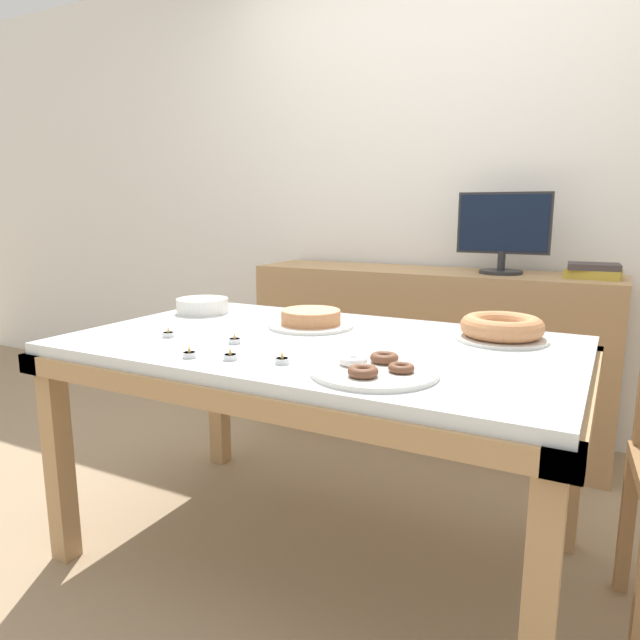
% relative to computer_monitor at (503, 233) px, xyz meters
% --- Properties ---
extents(ground_plane, '(12.00, 12.00, 0.00)m').
position_rel_computer_monitor_xyz_m(ground_plane, '(-0.35, -1.18, -1.07)').
color(ground_plane, '#997F60').
extents(wall_back, '(8.00, 0.10, 2.60)m').
position_rel_computer_monitor_xyz_m(wall_back, '(-0.35, 0.30, 0.23)').
color(wall_back, white).
rests_on(wall_back, ground).
extents(dining_table, '(1.64, 0.99, 0.76)m').
position_rel_computer_monitor_xyz_m(dining_table, '(-0.35, -1.18, -0.40)').
color(dining_table, silver).
rests_on(dining_table, ground).
extents(sideboard, '(1.79, 0.44, 0.88)m').
position_rel_computer_monitor_xyz_m(sideboard, '(-0.35, 0.00, -0.63)').
color(sideboard, tan).
rests_on(sideboard, ground).
extents(computer_monitor, '(0.42, 0.20, 0.38)m').
position_rel_computer_monitor_xyz_m(computer_monitor, '(0.00, 0.00, 0.00)').
color(computer_monitor, '#262628').
rests_on(computer_monitor, sideboard).
extents(book_stack, '(0.24, 0.19, 0.07)m').
position_rel_computer_monitor_xyz_m(book_stack, '(0.40, 0.00, -0.16)').
color(book_stack, '#B29933').
rests_on(book_stack, sideboard).
extents(cake_chocolate_round, '(0.31, 0.31, 0.06)m').
position_rel_computer_monitor_xyz_m(cake_chocolate_round, '(-0.47, -1.01, -0.28)').
color(cake_chocolate_round, silver).
rests_on(cake_chocolate_round, dining_table).
extents(cake_golden_bundt, '(0.29, 0.29, 0.08)m').
position_rel_computer_monitor_xyz_m(cake_golden_bundt, '(0.18, -0.91, -0.27)').
color(cake_golden_bundt, silver).
rests_on(cake_golden_bundt, dining_table).
extents(pastry_platter, '(0.33, 0.33, 0.04)m').
position_rel_computer_monitor_xyz_m(pastry_platter, '(-0.04, -1.46, -0.30)').
color(pastry_platter, silver).
rests_on(pastry_platter, dining_table).
extents(plate_stack, '(0.21, 0.21, 0.06)m').
position_rel_computer_monitor_xyz_m(plate_stack, '(-1.00, -0.97, -0.28)').
color(plate_stack, silver).
rests_on(plate_stack, dining_table).
extents(tealight_near_front, '(0.04, 0.04, 0.04)m').
position_rel_computer_monitor_xyz_m(tealight_near_front, '(-0.56, -1.35, -0.30)').
color(tealight_near_front, silver).
rests_on(tealight_near_front, dining_table).
extents(tealight_left_edge, '(0.04, 0.04, 0.04)m').
position_rel_computer_monitor_xyz_m(tealight_left_edge, '(-0.30, -1.49, -0.30)').
color(tealight_left_edge, silver).
rests_on(tealight_left_edge, dining_table).
extents(tealight_near_cakes, '(0.04, 0.04, 0.04)m').
position_rel_computer_monitor_xyz_m(tealight_near_cakes, '(-0.81, -1.38, -0.30)').
color(tealight_near_cakes, silver).
rests_on(tealight_near_cakes, dining_table).
extents(tealight_right_edge, '(0.04, 0.04, 0.04)m').
position_rel_computer_monitor_xyz_m(tealight_right_edge, '(-0.57, -1.55, -0.30)').
color(tealight_right_edge, silver).
rests_on(tealight_right_edge, dining_table).
extents(tealight_centre, '(0.04, 0.04, 0.04)m').
position_rel_computer_monitor_xyz_m(tealight_centre, '(-0.45, -1.52, -0.30)').
color(tealight_centre, silver).
rests_on(tealight_centre, dining_table).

